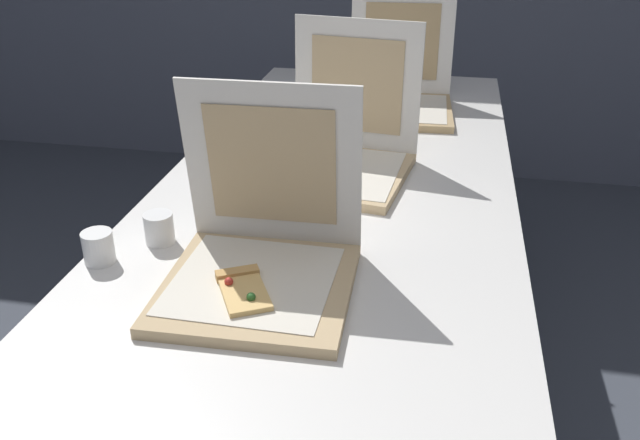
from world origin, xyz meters
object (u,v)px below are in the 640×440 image
cup_white_mid (218,166)px  cup_white_near_center (159,228)px  table (326,224)px  cup_white_near_left (98,247)px  pizza_box_front (260,259)px  cup_white_far (276,134)px  pizza_box_back (399,94)px  pizza_box_middle (341,153)px

cup_white_mid → cup_white_near_center: same height
table → cup_white_near_left: bearing=-140.4°
pizza_box_front → cup_white_far: bearing=100.5°
pizza_box_front → pizza_box_back: (0.16, 1.11, 0.00)m
pizza_box_front → cup_white_near_left: bearing=175.6°
cup_white_near_center → pizza_box_back: bearing=67.5°
pizza_box_middle → pizza_box_back: pizza_box_middle is taller
pizza_box_middle → pizza_box_back: 0.56m
cup_white_far → table: bearing=-60.1°
pizza_box_middle → cup_white_near_left: (-0.40, -0.54, -0.02)m
cup_white_mid → cup_white_far: bearing=72.2°
table → pizza_box_back: bearing=82.5°
cup_white_far → cup_white_near_left: (-0.18, -0.70, 0.00)m
pizza_box_front → cup_white_near_center: pizza_box_front is taller
pizza_box_middle → cup_white_mid: pizza_box_middle is taller
pizza_box_back → cup_white_far: (-0.32, -0.39, -0.02)m
cup_white_near_left → cup_white_near_center: size_ratio=1.00×
pizza_box_front → pizza_box_back: same height
pizza_box_front → cup_white_near_left: 0.34m
pizza_box_front → cup_white_far: size_ratio=5.52×
cup_white_mid → cup_white_near_center: 0.35m
pizza_box_middle → cup_white_near_left: pizza_box_middle is taller
pizza_box_front → cup_white_near_center: 0.28m
table → cup_white_mid: (-0.30, 0.11, 0.08)m
pizza_box_back → cup_white_mid: size_ratio=6.27×
pizza_box_middle → cup_white_near_center: (-0.31, -0.44, -0.02)m
pizza_box_back → cup_white_far: 0.50m
table → pizza_box_middle: pizza_box_middle is taller
table → pizza_box_front: 0.36m
table → pizza_box_back: (0.10, 0.76, 0.10)m
cup_white_far → cup_white_near_left: 0.73m
pizza_box_front → pizza_box_back: bearing=80.2°
pizza_box_back → cup_white_far: pizza_box_back is taller
table → cup_white_mid: 0.33m
table → cup_white_near_center: bearing=-143.4°
pizza_box_middle → cup_white_near_left: bearing=-118.2°
cup_white_near_left → pizza_box_back: bearing=65.5°
table → pizza_box_back: 0.77m
cup_white_mid → cup_white_near_left: size_ratio=1.00×
pizza_box_front → cup_white_far: pizza_box_front is taller
pizza_box_front → pizza_box_middle: (0.06, 0.56, 0.00)m
pizza_box_front → cup_white_near_left: (-0.34, 0.02, -0.02)m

